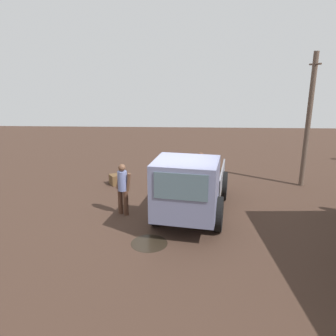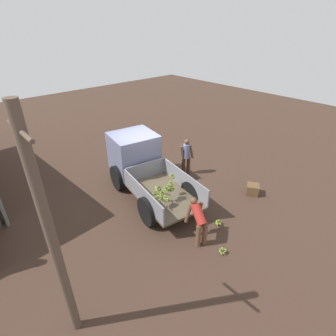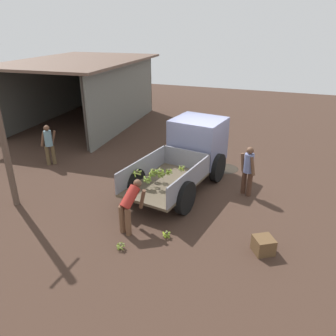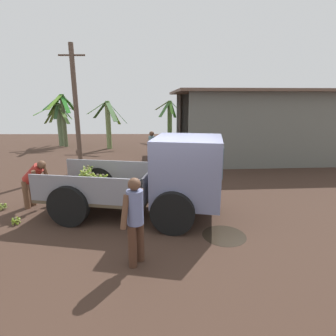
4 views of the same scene
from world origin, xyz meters
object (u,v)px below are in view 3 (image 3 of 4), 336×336
(banana_bunch_on_ground_0, at_px, (121,246))
(wooden_crate_0, at_px, (263,245))
(cargo_truck, at_px, (192,149))
(person_worker_loading, at_px, (130,204))
(person_bystander_near_shed, at_px, (49,143))
(person_foreground_visitor, at_px, (248,169))
(banana_bunch_on_ground_1, at_px, (167,234))

(banana_bunch_on_ground_0, xyz_separation_m, wooden_crate_0, (1.10, -3.30, 0.10))
(banana_bunch_on_ground_0, bearing_deg, wooden_crate_0, -71.64)
(cargo_truck, height_order, banana_bunch_on_ground_0, cargo_truck)
(cargo_truck, bearing_deg, person_worker_loading, -179.47)
(banana_bunch_on_ground_0, bearing_deg, person_bystander_near_shed, 52.78)
(wooden_crate_0, bearing_deg, person_worker_loading, 93.88)
(person_foreground_visitor, distance_m, wooden_crate_0, 3.04)
(person_worker_loading, relative_size, wooden_crate_0, 3.02)
(person_bystander_near_shed, bearing_deg, person_foreground_visitor, -131.08)
(cargo_truck, distance_m, person_bystander_near_shed, 5.59)
(cargo_truck, relative_size, banana_bunch_on_ground_1, 19.53)
(cargo_truck, bearing_deg, banana_bunch_on_ground_1, -163.66)
(person_foreground_visitor, relative_size, banana_bunch_on_ground_0, 7.43)
(person_bystander_near_shed, bearing_deg, wooden_crate_0, -149.96)
(banana_bunch_on_ground_0, height_order, wooden_crate_0, wooden_crate_0)
(banana_bunch_on_ground_1, bearing_deg, person_bystander_near_shed, 63.26)
(banana_bunch_on_ground_1, bearing_deg, banana_bunch_on_ground_0, 133.34)
(wooden_crate_0, bearing_deg, person_foreground_visitor, 15.83)
(banana_bunch_on_ground_1, distance_m, wooden_crate_0, 2.42)
(banana_bunch_on_ground_1, bearing_deg, person_foreground_visitor, -27.36)
(person_worker_loading, relative_size, banana_bunch_on_ground_0, 6.22)
(cargo_truck, xyz_separation_m, banana_bunch_on_ground_1, (-3.71, -0.42, -1.00))
(person_bystander_near_shed, xyz_separation_m, banana_bunch_on_ground_1, (-3.00, -5.96, -0.78))
(banana_bunch_on_ground_0, bearing_deg, person_foreground_visitor, -32.37)
(cargo_truck, height_order, person_worker_loading, cargo_truck)
(person_foreground_visitor, height_order, wooden_crate_0, person_foreground_visitor)
(person_worker_loading, bearing_deg, person_foreground_visitor, -24.08)
(cargo_truck, height_order, banana_bunch_on_ground_1, cargo_truck)
(person_bystander_near_shed, bearing_deg, banana_bunch_on_ground_1, -158.50)
(person_bystander_near_shed, height_order, wooden_crate_0, person_bystander_near_shed)
(cargo_truck, xyz_separation_m, wooden_crate_0, (-3.46, -2.83, -0.89))
(person_bystander_near_shed, xyz_separation_m, wooden_crate_0, (-2.75, -8.36, -0.68))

